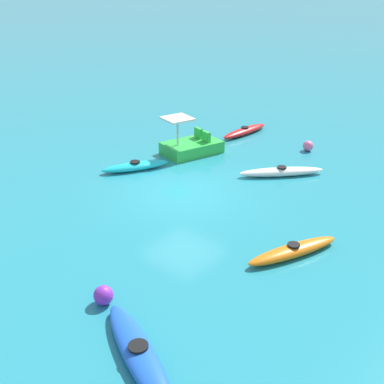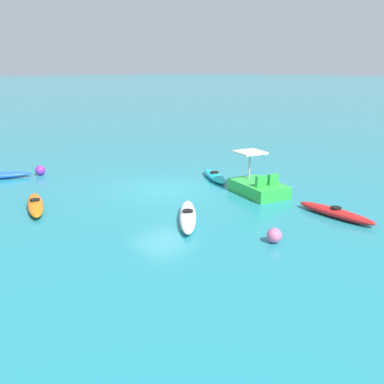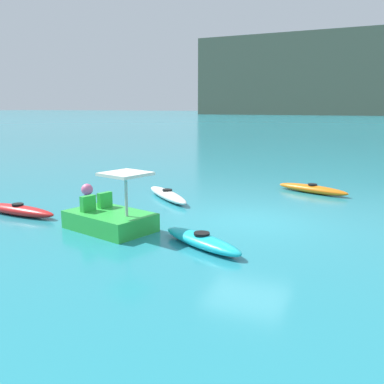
{
  "view_description": "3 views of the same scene",
  "coord_description": "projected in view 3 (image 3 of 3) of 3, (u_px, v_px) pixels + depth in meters",
  "views": [
    {
      "loc": [
        12.09,
        10.67,
        7.44
      ],
      "look_at": [
        0.28,
        0.63,
        0.31
      ],
      "focal_mm": 46.69,
      "sensor_mm": 36.0,
      "label": 1
    },
    {
      "loc": [
        -13.56,
        10.97,
        4.98
      ],
      "look_at": [
        -1.97,
        0.09,
        0.31
      ],
      "focal_mm": 39.3,
      "sensor_mm": 36.0,
      "label": 2
    },
    {
      "loc": [
        3.35,
        -12.23,
        3.38
      ],
      "look_at": [
        -2.49,
        1.52,
        0.41
      ],
      "focal_mm": 40.42,
      "sensor_mm": 36.0,
      "label": 3
    }
  ],
  "objects": [
    {
      "name": "ground_plane",
      "position": [
        248.0,
        221.0,
        12.98
      ],
      "size": [
        600.0,
        600.0,
        0.0
      ],
      "primitive_type": "plane",
      "color": "teal"
    },
    {
      "name": "headland_cliff",
      "position": [
        346.0,
        77.0,
        183.65
      ],
      "size": [
        115.17,
        62.76,
        31.07
      ],
      "primitive_type": "cube",
      "rotation": [
        0.0,
        0.0,
        -0.05
      ],
      "color": "#6B6651",
      "rests_on": "ground_plane"
    },
    {
      "name": "kayak_orange",
      "position": [
        312.0,
        189.0,
        17.1
      ],
      "size": [
        2.99,
        1.61,
        0.37
      ],
      "color": "orange",
      "rests_on": "ground_plane"
    },
    {
      "name": "kayak_cyan",
      "position": [
        202.0,
        241.0,
        10.52
      ],
      "size": [
        2.66,
        1.81,
        0.37
      ],
      "color": "#19B7C6",
      "rests_on": "ground_plane"
    },
    {
      "name": "kayak_white",
      "position": [
        167.0,
        195.0,
        15.99
      ],
      "size": [
        2.81,
        2.64,
        0.37
      ],
      "color": "white",
      "rests_on": "ground_plane"
    },
    {
      "name": "kayak_red",
      "position": [
        18.0,
        210.0,
        13.64
      ],
      "size": [
        3.03,
        0.78,
        0.37
      ],
      "color": "red",
      "rests_on": "ground_plane"
    },
    {
      "name": "pedal_boat_green",
      "position": [
        110.0,
        218.0,
        11.98
      ],
      "size": [
        2.72,
        2.1,
        1.68
      ],
      "color": "green",
      "rests_on": "ground_plane"
    },
    {
      "name": "buoy_pink",
      "position": [
        87.0,
        190.0,
        16.66
      ],
      "size": [
        0.45,
        0.45,
        0.45
      ],
      "primitive_type": "sphere",
      "color": "pink",
      "rests_on": "ground_plane"
    }
  ]
}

